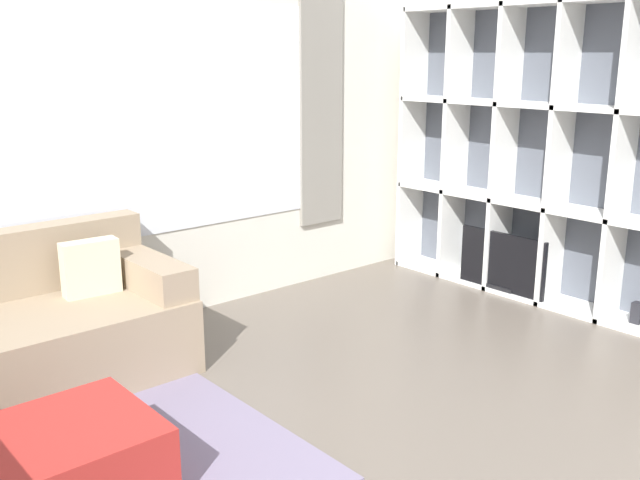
{
  "coord_description": "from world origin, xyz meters",
  "views": [
    {
      "loc": [
        -2.12,
        -1.21,
        1.89
      ],
      "look_at": [
        0.48,
        1.81,
        0.85
      ],
      "focal_mm": 40.0,
      "sensor_mm": 36.0,
      "label": 1
    }
  ],
  "objects": [
    {
      "name": "wall_right",
      "position": [
        2.92,
        1.65,
        1.35
      ],
      "size": [
        0.07,
        4.5,
        2.7
      ],
      "primitive_type": "cube",
      "color": "silver",
      "rests_on": "ground_plane"
    },
    {
      "name": "shelving_unit",
      "position": [
        2.75,
        1.9,
        1.1
      ],
      "size": [
        0.34,
        2.49,
        2.28
      ],
      "color": "#515660",
      "rests_on": "ground_plane"
    },
    {
      "name": "couch_main",
      "position": [
        -0.93,
        2.82,
        0.32
      ],
      "size": [
        1.82,
        0.93,
        0.87
      ],
      "color": "gray",
      "rests_on": "ground_plane"
    },
    {
      "name": "wall_back",
      "position": [
        0.0,
        3.33,
        1.36
      ],
      "size": [
        6.97,
        0.11,
        2.7
      ],
      "color": "silver",
      "rests_on": "ground_plane"
    },
    {
      "name": "ottoman",
      "position": [
        -1.18,
        1.56,
        0.18
      ],
      "size": [
        0.75,
        0.66,
        0.36
      ],
      "color": "#A82823",
      "rests_on": "ground_plane"
    }
  ]
}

